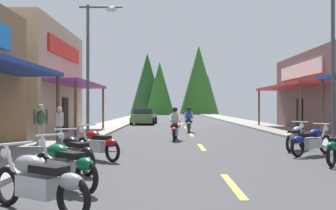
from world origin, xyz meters
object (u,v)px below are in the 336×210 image
streetlamp_right (326,36)px  motorcycle_parked_left_3 (75,152)px  motorcycle_parked_left_1 (40,181)px  streetlamp_left (95,53)px  motorcycle_parked_left_2 (65,164)px  rider_cruising_trailing (189,122)px  motorcycle_parked_right_6 (297,137)px  rider_cruising_lead (176,126)px  pedestrian_waiting (60,124)px  motorcycle_parked_right_5 (312,141)px  motorcycle_parked_left_4 (98,143)px  parked_car_curbside (145,117)px  pedestrian_by_shop (41,122)px

streetlamp_right → motorcycle_parked_left_3: bearing=-148.1°
motorcycle_parked_left_3 → motorcycle_parked_left_1: bearing=147.0°
streetlamp_left → motorcycle_parked_left_1: size_ratio=3.37×
motorcycle_parked_left_2 → rider_cruising_trailing: bearing=-60.8°
streetlamp_right → motorcycle_parked_right_6: bearing=-153.7°
motorcycle_parked_left_1 → rider_cruising_lead: 12.07m
motorcycle_parked_left_2 → rider_cruising_lead: bearing=-61.8°
pedestrian_waiting → motorcycle_parked_right_5: bearing=-2.3°
motorcycle_parked_left_1 → rider_cruising_trailing: 17.54m
streetlamp_right → rider_cruising_trailing: streetlamp_right is taller
rider_cruising_trailing → streetlamp_right: bearing=-148.8°
streetlamp_left → motorcycle_parked_left_4: 7.22m
motorcycle_parked_right_6 → pedestrian_waiting: 8.86m
motorcycle_parked_left_2 → motorcycle_parked_left_3: (-0.27, 1.86, 0.00)m
streetlamp_right → parked_car_curbside: bearing=113.6°
motorcycle_parked_left_2 → streetlamp_left: bearing=-40.9°
rider_cruising_trailing → pedestrian_by_shop: bearing=143.3°
motorcycle_parked_left_4 → streetlamp_left: bearing=-34.4°
pedestrian_by_shop → pedestrian_waiting: 1.14m
motorcycle_parked_right_5 → rider_cruising_trailing: size_ratio=0.85×
motorcycle_parked_right_5 → motorcycle_parked_left_1: (-6.60, -6.51, 0.00)m
motorcycle_parked_left_3 → pedestrian_waiting: (-1.87, 5.17, 0.42)m
motorcycle_parked_right_5 → pedestrian_waiting: size_ratio=1.15×
streetlamp_left → motorcycle_parked_left_4: size_ratio=3.89×
streetlamp_left → motorcycle_parked_right_5: 10.25m
motorcycle_parked_right_6 → motorcycle_parked_left_4: same height
motorcycle_parked_left_3 → parked_car_curbside: parked_car_curbside is taller
motorcycle_parked_left_4 → pedestrian_by_shop: (-2.98, 3.75, 0.49)m
motorcycle_parked_right_5 → pedestrian_waiting: 9.09m
rider_cruising_lead → pedestrian_waiting: (-4.49, -3.18, 0.25)m
motorcycle_parked_right_5 → motorcycle_parked_left_1: 9.27m
pedestrian_by_shop → pedestrian_waiting: (0.94, -0.64, -0.07)m
pedestrian_by_shop → pedestrian_waiting: pedestrian_by_shop is taller
streetlamp_right → pedestrian_waiting: size_ratio=4.21×
rider_cruising_lead → pedestrian_waiting: pedestrian_waiting is taller
motorcycle_parked_right_6 → pedestrian_waiting: pedestrian_waiting is taller
motorcycle_parked_left_4 → motorcycle_parked_right_6: bearing=-116.7°
rider_cruising_lead → pedestrian_waiting: 5.51m
motorcycle_parked_left_1 → rider_cruising_lead: rider_cruising_lead is taller
streetlamp_left → pedestrian_by_shop: size_ratio=3.73×
motorcycle_parked_left_3 → rider_cruising_lead: size_ratio=0.81×
streetlamp_right → pedestrian_waiting: streetlamp_right is taller
streetlamp_left → motorcycle_parked_right_5: streetlamp_left is taller
motorcycle_parked_left_1 → rider_cruising_lead: (2.27, 11.85, 0.17)m
motorcycle_parked_right_5 → pedestrian_by_shop: 10.17m
streetlamp_left → parked_car_curbside: (1.31, 15.70, -3.40)m
parked_car_curbside → motorcycle_parked_left_3: bearing=-177.9°
motorcycle_parked_left_2 → rider_cruising_lead: (2.35, 10.21, 0.17)m
streetlamp_right → motorcycle_parked_left_3: 10.52m
motorcycle_parked_right_6 → parked_car_curbside: parked_car_curbside is taller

